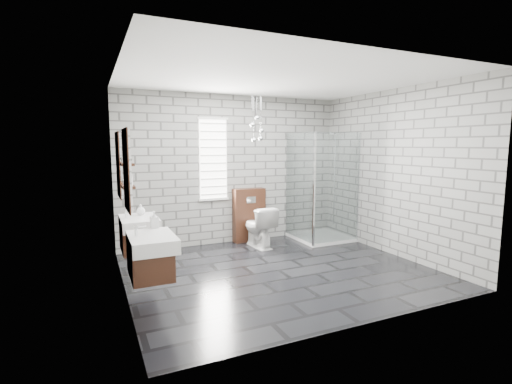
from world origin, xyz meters
TOP-DOWN VIEW (x-y plane):
  - floor at (0.00, 0.00)m, footprint 4.20×3.60m
  - ceiling at (0.00, 0.00)m, footprint 4.20×3.60m
  - wall_back at (0.00, 1.81)m, footprint 4.20×0.02m
  - wall_front at (0.00, -1.81)m, footprint 4.20×0.02m
  - wall_left at (-2.11, 0.00)m, footprint 0.02×3.60m
  - wall_right at (2.11, 0.00)m, footprint 0.02×3.60m
  - vanity_left at (-1.91, -0.61)m, footprint 0.47×0.70m
  - vanity_right at (-1.91, 0.47)m, footprint 0.47×0.70m
  - shelf_lower at (-2.03, -0.05)m, footprint 0.14×0.30m
  - shelf_upper at (-2.03, -0.05)m, footprint 0.14×0.30m
  - window at (-0.40, 1.78)m, footprint 0.56×0.05m
  - cistern_panel at (0.26, 1.70)m, footprint 0.60×0.20m
  - flush_plate at (0.26, 1.60)m, footprint 0.18×0.01m
  - shower_enclosure at (1.50, 1.18)m, footprint 1.00×1.00m
  - pendant_cluster at (0.27, 1.36)m, footprint 0.30×0.20m
  - toilet at (0.26, 1.26)m, footprint 0.46×0.75m
  - soap_bottle_a at (-1.78, -0.27)m, footprint 0.09×0.10m
  - soap_bottle_b at (-1.82, 0.63)m, footprint 0.15×0.15m
  - soap_bottle_c at (-2.02, -0.16)m, footprint 0.08×0.08m
  - vase at (-2.02, -0.03)m, footprint 0.12×0.12m

SIDE VIEW (x-z plane):
  - floor at x=0.00m, z-range -0.02..0.00m
  - toilet at x=0.26m, z-range 0.00..0.73m
  - cistern_panel at x=0.26m, z-range 0.00..1.00m
  - shower_enclosure at x=1.50m, z-range -0.51..1.52m
  - vanity_left at x=-1.91m, z-range -0.03..1.54m
  - vanity_right at x=-1.91m, z-range -0.03..1.54m
  - flush_plate at x=0.26m, z-range 0.74..0.86m
  - soap_bottle_b at x=-1.82m, z-range 0.85..1.00m
  - soap_bottle_a at x=-1.78m, z-range 0.85..1.04m
  - shelf_lower at x=-2.03m, z-range 1.31..1.33m
  - wall_back at x=0.00m, z-range 0.00..2.70m
  - wall_front at x=0.00m, z-range 0.00..2.70m
  - wall_left at x=-2.11m, z-range 0.00..2.70m
  - wall_right at x=2.11m, z-range 0.00..2.70m
  - soap_bottle_c at x=-2.02m, z-range 1.33..1.53m
  - window at x=-0.40m, z-range 0.81..2.29m
  - shelf_upper at x=-2.03m, z-range 1.57..1.59m
  - vase at x=-2.02m, z-range 1.59..1.69m
  - pendant_cluster at x=0.27m, z-range 1.64..2.49m
  - ceiling at x=0.00m, z-range 2.70..2.72m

